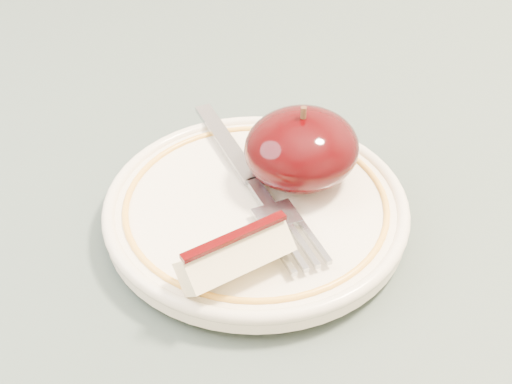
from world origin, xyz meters
TOP-DOWN VIEW (x-y plane):
  - table at (0.00, 0.00)m, footprint 0.90×0.90m
  - plate at (-0.04, -0.04)m, footprint 0.20×0.20m
  - apple_half at (-0.00, -0.03)m, footprint 0.08×0.08m
  - apple_wedge at (-0.09, -0.08)m, footprint 0.07×0.04m
  - fork at (-0.04, -0.02)m, footprint 0.07×0.19m

SIDE VIEW (x-z plane):
  - table at x=0.00m, z-range 0.29..1.04m
  - plate at x=-0.04m, z-range 0.75..0.77m
  - fork at x=-0.04m, z-range 0.77..0.77m
  - apple_wedge at x=-0.09m, z-range 0.77..0.80m
  - apple_half at x=0.00m, z-range 0.76..0.82m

